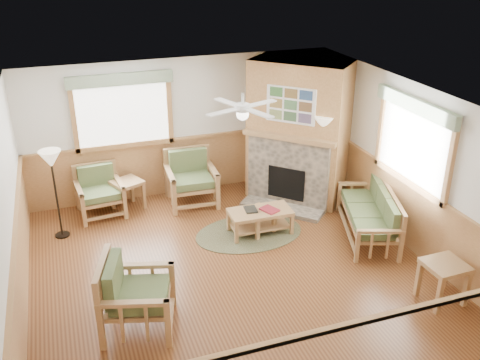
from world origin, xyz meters
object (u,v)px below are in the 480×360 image
object	(u,v)px
sofa	(368,213)
armchair_left	(138,295)
armchair_back_right	(191,179)
floor_lamp_left	(56,194)
armchair_back_left	(100,192)
floor_lamp_right	(322,163)
end_table_sofa	(442,282)
coffee_table	(260,221)
end_table_chairs	(128,195)
footstool	(258,221)

from	to	relation	value
sofa	armchair_left	xyz separation A→B (m)	(-4.11, -1.11, 0.09)
armchair_back_right	floor_lamp_left	distance (m)	2.51
armchair_back_left	floor_lamp_left	distance (m)	1.00
armchair_back_right	armchair_left	distance (m)	3.64
floor_lamp_left	floor_lamp_right	distance (m)	4.70
end_table_sofa	floor_lamp_left	size ratio (longest dim) A/B	0.39
sofa	coffee_table	size ratio (longest dim) A/B	1.69
sofa	floor_lamp_left	distance (m)	5.28
armchair_back_left	floor_lamp_right	bearing A→B (deg)	-21.01
sofa	coffee_table	distance (m)	1.85
coffee_table	floor_lamp_left	distance (m)	3.47
sofa	end_table_chairs	world-z (taller)	sofa
armchair_back_right	floor_lamp_left	size ratio (longest dim) A/B	0.64
floor_lamp_left	floor_lamp_right	xyz separation A→B (m)	(4.67, -0.53, 0.13)
armchair_left	footstool	world-z (taller)	armchair_left
armchair_back_left	coffee_table	world-z (taller)	armchair_back_left
armchair_left	floor_lamp_left	world-z (taller)	floor_lamp_left
end_table_sofa	floor_lamp_left	bearing A→B (deg)	143.75
sofa	end_table_sofa	distance (m)	1.97
sofa	floor_lamp_right	bearing A→B (deg)	-145.11
sofa	floor_lamp_left	world-z (taller)	floor_lamp_left
armchair_left	coffee_table	xyz separation A→B (m)	(2.39, 1.78, -0.29)
end_table_chairs	end_table_sofa	size ratio (longest dim) A/B	0.93
end_table_chairs	end_table_sofa	xyz separation A→B (m)	(3.74, -4.30, 0.02)
floor_lamp_right	armchair_back_left	bearing A→B (deg)	164.10
end_table_chairs	sofa	bearing A→B (deg)	-31.98
armchair_back_left	end_table_sofa	bearing A→B (deg)	-50.08
coffee_table	end_table_chairs	xyz separation A→B (m)	(-2.02, 1.67, 0.07)
sofa	floor_lamp_right	distance (m)	1.31
coffee_table	footstool	bearing A→B (deg)	118.07
armchair_left	floor_lamp_left	size ratio (longest dim) A/B	0.64
armchair_back_right	end_table_chairs	world-z (taller)	armchair_back_right
armchair_back_left	armchair_back_right	size ratio (longest dim) A/B	0.89
end_table_chairs	floor_lamp_left	size ratio (longest dim) A/B	0.36
armchair_back_right	end_table_chairs	bearing A→B (deg)	174.75
coffee_table	end_table_sofa	xyz separation A→B (m)	(1.72, -2.63, 0.09)
armchair_back_left	footstool	bearing A→B (deg)	-37.16
end_table_chairs	footstool	size ratio (longest dim) A/B	1.22
armchair_back_left	footstool	world-z (taller)	armchair_back_left
floor_lamp_right	end_table_sofa	bearing A→B (deg)	-84.17
armchair_back_left	floor_lamp_right	xyz separation A→B (m)	(3.93, -1.12, 0.48)
end_table_chairs	floor_lamp_left	world-z (taller)	floor_lamp_left
end_table_chairs	floor_lamp_left	bearing A→B (deg)	-152.63
sofa	floor_lamp_right	world-z (taller)	floor_lamp_right
sofa	coffee_table	world-z (taller)	sofa
end_table_chairs	armchair_left	bearing A→B (deg)	-96.10
armchair_left	end_table_chairs	world-z (taller)	armchair_left
end_table_chairs	armchair_back_left	bearing A→B (deg)	-173.79
armchair_back_left	coffee_table	xyz separation A→B (m)	(2.53, -1.61, -0.23)
end_table_sofa	armchair_left	bearing A→B (deg)	168.30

